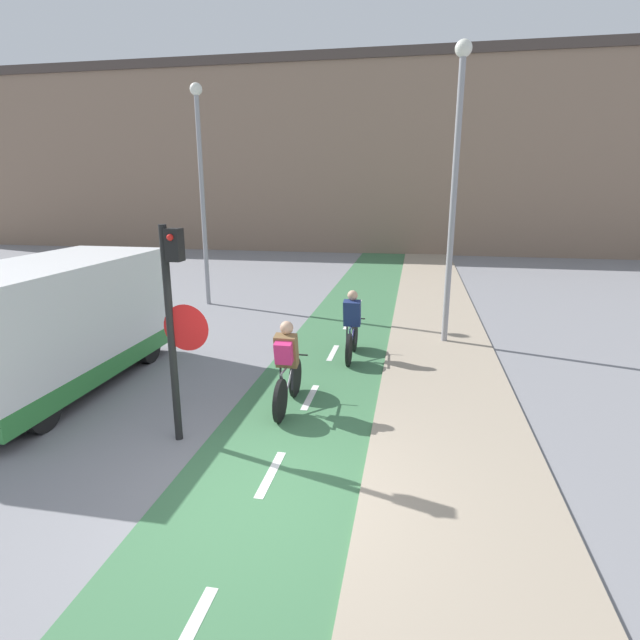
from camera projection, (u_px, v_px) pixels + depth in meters
The scene contains 10 objects.
ground_plane at pixel (259, 498), 6.04m from camera, with size 120.00×120.00×0.00m, color gray.
bike_lane at pixel (260, 497), 6.04m from camera, with size 2.38×60.00×0.02m.
sidewalk_strip at pixel (463, 520), 5.60m from camera, with size 2.40×60.00×0.05m.
building_row_background at pixel (390, 158), 29.03m from camera, with size 60.00×5.20×10.55m.
traffic_light_pole at pixel (175, 312), 6.94m from camera, with size 0.67×0.26×3.16m.
street_lamp_far at pixel (201, 174), 15.03m from camera, with size 0.36×0.36×6.56m.
street_lamp_sidewalk at pixel (456, 167), 11.03m from camera, with size 0.36×0.36×6.63m.
cyclist_near at pixel (287, 369), 8.28m from camera, with size 0.46×1.73×1.53m.
cyclist_far at pixel (352, 329), 10.79m from camera, with size 0.46×1.68×1.52m.
van at pixel (53, 328), 9.08m from camera, with size 2.10×4.92×2.36m.
Camera 1 is at (1.71, -5.05, 3.65)m, focal length 28.00 mm.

